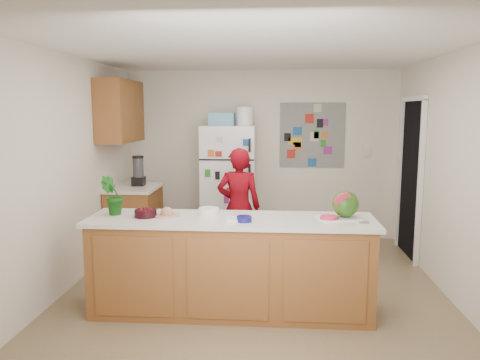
# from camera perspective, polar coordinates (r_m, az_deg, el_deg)

# --- Properties ---
(floor) EXTENTS (4.00, 4.50, 0.02)m
(floor) POSITION_cam_1_polar(r_m,az_deg,el_deg) (5.11, 1.75, -13.60)
(floor) COLOR brown
(floor) RESTS_ON ground
(wall_back) EXTENTS (4.00, 0.02, 2.50)m
(wall_back) POSITION_cam_1_polar(r_m,az_deg,el_deg) (7.03, 2.61, 3.07)
(wall_back) COLOR beige
(wall_back) RESTS_ON ground
(wall_left) EXTENTS (0.02, 4.50, 2.50)m
(wall_left) POSITION_cam_1_polar(r_m,az_deg,el_deg) (5.27, -20.60, 0.72)
(wall_left) COLOR beige
(wall_left) RESTS_ON ground
(wall_right) EXTENTS (0.02, 4.50, 2.50)m
(wall_right) POSITION_cam_1_polar(r_m,az_deg,el_deg) (5.11, 24.95, 0.25)
(wall_right) COLOR beige
(wall_right) RESTS_ON ground
(ceiling) EXTENTS (4.00, 4.50, 0.02)m
(ceiling) POSITION_cam_1_polar(r_m,az_deg,el_deg) (4.78, 1.89, 15.68)
(ceiling) COLOR white
(ceiling) RESTS_ON wall_back
(doorway) EXTENTS (0.03, 0.85, 2.04)m
(doorway) POSITION_cam_1_polar(r_m,az_deg,el_deg) (6.50, 20.15, 0.07)
(doorway) COLOR black
(doorway) RESTS_ON ground
(peninsula_base) EXTENTS (2.60, 0.62, 0.88)m
(peninsula_base) POSITION_cam_1_polar(r_m,az_deg,el_deg) (4.50, -1.10, -10.60)
(peninsula_base) COLOR brown
(peninsula_base) RESTS_ON floor
(peninsula_top) EXTENTS (2.68, 0.70, 0.04)m
(peninsula_top) POSITION_cam_1_polar(r_m,az_deg,el_deg) (4.37, -1.12, -4.89)
(peninsula_top) COLOR silver
(peninsula_top) RESTS_ON peninsula_base
(side_counter_base) EXTENTS (0.60, 0.80, 0.86)m
(side_counter_base) POSITION_cam_1_polar(r_m,az_deg,el_deg) (6.54, -12.71, -4.82)
(side_counter_base) COLOR brown
(side_counter_base) RESTS_ON floor
(side_counter_top) EXTENTS (0.64, 0.84, 0.04)m
(side_counter_top) POSITION_cam_1_polar(r_m,az_deg,el_deg) (6.45, -12.84, -0.93)
(side_counter_top) COLOR silver
(side_counter_top) RESTS_ON side_counter_base
(upper_cabinets) EXTENTS (0.35, 1.00, 0.80)m
(upper_cabinets) POSITION_cam_1_polar(r_m,az_deg,el_deg) (6.36, -14.40, 8.11)
(upper_cabinets) COLOR brown
(upper_cabinets) RESTS_ON wall_left
(refrigerator) EXTENTS (0.75, 0.70, 1.70)m
(refrigerator) POSITION_cam_1_polar(r_m,az_deg,el_deg) (6.73, -1.34, -0.60)
(refrigerator) COLOR silver
(refrigerator) RESTS_ON floor
(fridge_top_bin) EXTENTS (0.35, 0.28, 0.18)m
(fridge_top_bin) POSITION_cam_1_polar(r_m,az_deg,el_deg) (6.66, -2.24, 7.43)
(fridge_top_bin) COLOR #5999B2
(fridge_top_bin) RESTS_ON refrigerator
(photo_collage) EXTENTS (0.95, 0.01, 0.95)m
(photo_collage) POSITION_cam_1_polar(r_m,az_deg,el_deg) (7.00, 8.79, 5.42)
(photo_collage) COLOR slate
(photo_collage) RESTS_ON wall_back
(person) EXTENTS (0.54, 0.36, 1.47)m
(person) POSITION_cam_1_polar(r_m,az_deg,el_deg) (5.75, -0.15, -3.33)
(person) COLOR maroon
(person) RESTS_ON floor
(blender_appliance) EXTENTS (0.14, 0.14, 0.38)m
(blender_appliance) POSITION_cam_1_polar(r_m,az_deg,el_deg) (6.48, -12.29, 1.00)
(blender_appliance) COLOR black
(blender_appliance) RESTS_ON side_counter_top
(cutting_board) EXTENTS (0.43, 0.36, 0.01)m
(cutting_board) POSITION_cam_1_polar(r_m,az_deg,el_deg) (4.43, 11.94, -4.55)
(cutting_board) COLOR silver
(cutting_board) RESTS_ON peninsula_top
(watermelon) EXTENTS (0.24, 0.24, 0.24)m
(watermelon) POSITION_cam_1_polar(r_m,az_deg,el_deg) (4.43, 12.72, -2.88)
(watermelon) COLOR #1F5D17
(watermelon) RESTS_ON cutting_board
(watermelon_slice) EXTENTS (0.16, 0.16, 0.02)m
(watermelon_slice) POSITION_cam_1_polar(r_m,az_deg,el_deg) (4.37, 10.81, -4.47)
(watermelon_slice) COLOR #C8183F
(watermelon_slice) RESTS_ON cutting_board
(cherry_bowl) EXTENTS (0.21, 0.21, 0.07)m
(cherry_bowl) POSITION_cam_1_polar(r_m,az_deg,el_deg) (4.49, -11.43, -3.99)
(cherry_bowl) COLOR black
(cherry_bowl) RESTS_ON peninsula_top
(white_bowl) EXTENTS (0.23, 0.23, 0.06)m
(white_bowl) POSITION_cam_1_polar(r_m,az_deg,el_deg) (4.52, -3.81, -3.81)
(white_bowl) COLOR white
(white_bowl) RESTS_ON peninsula_top
(cobalt_bowl) EXTENTS (0.17, 0.17, 0.05)m
(cobalt_bowl) POSITION_cam_1_polar(r_m,az_deg,el_deg) (4.22, 0.52, -4.76)
(cobalt_bowl) COLOR navy
(cobalt_bowl) RESTS_ON peninsula_top
(plate) EXTENTS (0.31, 0.31, 0.02)m
(plate) POSITION_cam_1_polar(r_m,az_deg,el_deg) (4.49, -8.89, -4.29)
(plate) COLOR #C0AE93
(plate) RESTS_ON peninsula_top
(paper_towel) EXTENTS (0.20, 0.18, 0.02)m
(paper_towel) POSITION_cam_1_polar(r_m,az_deg,el_deg) (4.27, -0.40, -4.80)
(paper_towel) COLOR silver
(paper_towel) RESTS_ON peninsula_top
(keys) EXTENTS (0.08, 0.04, 0.01)m
(keys) POSITION_cam_1_polar(r_m,az_deg,el_deg) (4.31, 14.90, -5.04)
(keys) COLOR gray
(keys) RESTS_ON peninsula_top
(potted_plant) EXTENTS (0.26, 0.25, 0.38)m
(potted_plant) POSITION_cam_1_polar(r_m,az_deg,el_deg) (4.62, -15.31, -1.82)
(potted_plant) COLOR #104210
(potted_plant) RESTS_ON peninsula_top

